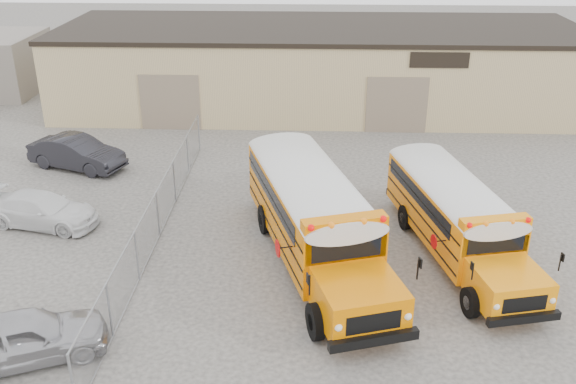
{
  "coord_description": "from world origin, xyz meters",
  "views": [
    {
      "loc": [
        -0.41,
        -17.69,
        11.42
      ],
      "look_at": [
        -1.26,
        3.62,
        1.6
      ],
      "focal_mm": 40.0,
      "sensor_mm": 36.0,
      "label": 1
    }
  ],
  "objects_px": {
    "school_bus_right": "(402,154)",
    "tarp_bundle": "(335,306)",
    "car_white": "(42,210)",
    "car_dark": "(77,153)",
    "school_bus_left": "(271,146)",
    "car_silver": "(25,337)"
  },
  "relations": [
    {
      "from": "school_bus_left",
      "to": "car_dark",
      "type": "height_order",
      "value": "school_bus_left"
    },
    {
      "from": "school_bus_left",
      "to": "car_silver",
      "type": "height_order",
      "value": "school_bus_left"
    },
    {
      "from": "school_bus_right",
      "to": "car_silver",
      "type": "bearing_deg",
      "value": -134.03
    },
    {
      "from": "car_white",
      "to": "car_dark",
      "type": "distance_m",
      "value": 5.68
    },
    {
      "from": "school_bus_right",
      "to": "car_dark",
      "type": "xyz_separation_m",
      "value": [
        -14.61,
        1.64,
        -0.8
      ]
    },
    {
      "from": "tarp_bundle",
      "to": "car_white",
      "type": "relative_size",
      "value": 0.33
    },
    {
      "from": "school_bus_right",
      "to": "car_white",
      "type": "xyz_separation_m",
      "value": [
        -14.03,
        -4.01,
        -0.91
      ]
    },
    {
      "from": "school_bus_left",
      "to": "school_bus_right",
      "type": "relative_size",
      "value": 1.15
    },
    {
      "from": "car_white",
      "to": "car_dark",
      "type": "xyz_separation_m",
      "value": [
        -0.58,
        5.65,
        0.12
      ]
    },
    {
      "from": "tarp_bundle",
      "to": "car_dark",
      "type": "xyz_separation_m",
      "value": [
        -11.55,
        11.66,
        0.02
      ]
    },
    {
      "from": "car_white",
      "to": "tarp_bundle",
      "type": "bearing_deg",
      "value": -107.09
    },
    {
      "from": "school_bus_right",
      "to": "car_silver",
      "type": "xyz_separation_m",
      "value": [
        -11.4,
        -11.79,
        -0.81
      ]
    },
    {
      "from": "tarp_bundle",
      "to": "car_silver",
      "type": "bearing_deg",
      "value": -167.99
    },
    {
      "from": "car_silver",
      "to": "school_bus_left",
      "type": "bearing_deg",
      "value": -48.86
    },
    {
      "from": "school_bus_left",
      "to": "car_dark",
      "type": "relative_size",
      "value": 2.38
    },
    {
      "from": "school_bus_right",
      "to": "car_silver",
      "type": "relative_size",
      "value": 2.19
    },
    {
      "from": "school_bus_right",
      "to": "tarp_bundle",
      "type": "relative_size",
      "value": 6.58
    },
    {
      "from": "car_dark",
      "to": "car_white",
      "type": "bearing_deg",
      "value": -153.97
    },
    {
      "from": "car_silver",
      "to": "car_dark",
      "type": "distance_m",
      "value": 13.81
    },
    {
      "from": "car_white",
      "to": "car_silver",
      "type": "bearing_deg",
      "value": -149.73
    },
    {
      "from": "school_bus_right",
      "to": "car_white",
      "type": "distance_m",
      "value": 14.62
    },
    {
      "from": "car_silver",
      "to": "car_white",
      "type": "relative_size",
      "value": 0.99
    }
  ]
}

